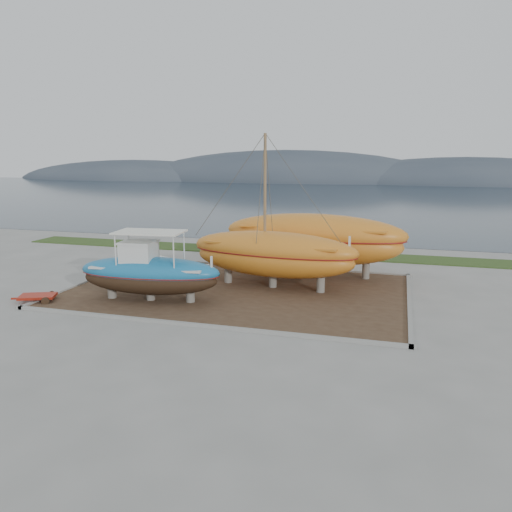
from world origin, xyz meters
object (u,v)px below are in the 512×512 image
(orange_sailboat, at_px, (273,212))
(red_trailer, at_px, (38,298))
(blue_caique, at_px, (149,266))
(white_dinghy, at_px, (158,266))
(orange_bare_hull, at_px, (313,245))

(orange_sailboat, bearing_deg, red_trailer, -144.79)
(blue_caique, xyz_separation_m, red_trailer, (-5.47, -1.77, -1.65))
(blue_caique, height_order, orange_sailboat, orange_sailboat)
(orange_sailboat, height_order, red_trailer, orange_sailboat)
(orange_sailboat, bearing_deg, white_dinghy, -178.47)
(orange_sailboat, height_order, orange_bare_hull, orange_sailboat)
(blue_caique, relative_size, orange_sailboat, 0.76)
(red_trailer, bearing_deg, orange_bare_hull, 14.30)
(white_dinghy, xyz_separation_m, orange_bare_hull, (9.11, 2.99, 1.24))
(blue_caique, height_order, white_dinghy, blue_caique)
(red_trailer, bearing_deg, white_dinghy, 39.52)
(red_trailer, bearing_deg, blue_caique, -5.25)
(orange_sailboat, distance_m, orange_bare_hull, 4.64)
(blue_caique, distance_m, orange_sailboat, 7.28)
(orange_sailboat, xyz_separation_m, orange_bare_hull, (1.65, 3.62, -2.39))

